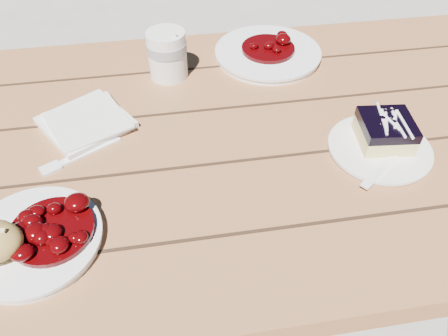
{
  "coord_description": "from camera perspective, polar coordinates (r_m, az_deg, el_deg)",
  "views": [
    {
      "loc": [
        0.14,
        -0.64,
        1.31
      ],
      "look_at": [
        0.22,
        -0.15,
        0.81
      ],
      "focal_mm": 35.0,
      "sensor_mm": 36.0,
      "label": 1
    }
  ],
  "objects": [
    {
      "name": "main_plate",
      "position": [
        0.73,
        -23.62,
        -8.73
      ],
      "size": [
        0.2,
        0.2,
        0.02
      ],
      "primitive_type": "cylinder",
      "color": "white",
      "rests_on": "picnic_table"
    },
    {
      "name": "dessert_plate",
      "position": [
        0.86,
        19.62,
        2.37
      ],
      "size": [
        0.18,
        0.18,
        0.01
      ],
      "primitive_type": "cylinder",
      "color": "white",
      "rests_on": "picnic_table"
    },
    {
      "name": "blueberry_cake",
      "position": [
        0.86,
        20.33,
        4.61
      ],
      "size": [
        0.1,
        0.1,
        0.05
      ],
      "rotation": [
        0.0,
        0.0,
        -0.1
      ],
      "color": "#EFDB82",
      "rests_on": "dessert_plate"
    },
    {
      "name": "second_stew",
      "position": [
        1.07,
        5.84,
        15.97
      ],
      "size": [
        0.13,
        0.13,
        0.04
      ],
      "primitive_type": null,
      "color": "#3F0203",
      "rests_on": "second_plate"
    },
    {
      "name": "ground",
      "position": [
        1.46,
        -10.07,
        -19.57
      ],
      "size": [
        60.0,
        60.0,
        0.0
      ],
      "primitive_type": "plane",
      "color": "#A09A90",
      "rests_on": "ground"
    },
    {
      "name": "picnic_table",
      "position": [
        0.97,
        -14.38,
        -4.4
      ],
      "size": [
        2.0,
        1.55,
        0.75
      ],
      "color": "brown",
      "rests_on": "ground"
    },
    {
      "name": "napkin_stack",
      "position": [
        0.91,
        -17.6,
        5.66
      ],
      "size": [
        0.21,
        0.21,
        0.01
      ],
      "primitive_type": "cube",
      "rotation": [
        0.0,
        0.0,
        0.56
      ],
      "color": "white",
      "rests_on": "picnic_table"
    },
    {
      "name": "goulash_stew",
      "position": [
        0.71,
        -21.91,
        -6.82
      ],
      "size": [
        0.13,
        0.13,
        0.04
      ],
      "primitive_type": null,
      "color": "#3F0203",
      "rests_on": "main_plate"
    },
    {
      "name": "fork_table",
      "position": [
        0.85,
        -17.19,
        2.14
      ],
      "size": [
        0.15,
        0.1,
        0.0
      ],
      "primitive_type": null,
      "rotation": [
        0.0,
        0.0,
        2.06
      ],
      "color": "white",
      "rests_on": "picnic_table"
    },
    {
      "name": "fork_dessert",
      "position": [
        0.82,
        19.98,
        0.02
      ],
      "size": [
        0.14,
        0.12,
        0.0
      ],
      "primitive_type": null,
      "rotation": [
        0.0,
        0.0,
        -0.91
      ],
      "color": "white",
      "rests_on": "dessert_plate"
    },
    {
      "name": "second_plate",
      "position": [
        1.09,
        5.73,
        14.64
      ],
      "size": [
        0.25,
        0.25,
        0.02
      ],
      "primitive_type": "cylinder",
      "color": "white",
      "rests_on": "picnic_table"
    },
    {
      "name": "coffee_cup",
      "position": [
        1.0,
        -7.41,
        14.47
      ],
      "size": [
        0.08,
        0.08,
        0.11
      ],
      "primitive_type": "cylinder",
      "color": "white",
      "rests_on": "picnic_table"
    }
  ]
}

